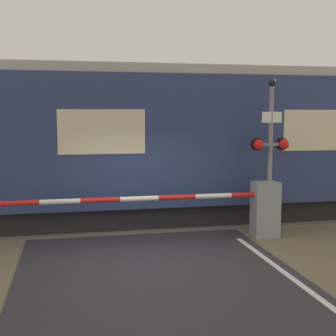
% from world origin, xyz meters
% --- Properties ---
extents(ground_plane, '(80.00, 80.00, 0.00)m').
position_xyz_m(ground_plane, '(0.00, 0.00, 0.00)').
color(ground_plane, '#6B6047').
extents(track_bed, '(36.00, 3.20, 0.13)m').
position_xyz_m(track_bed, '(0.00, 3.48, 0.02)').
color(track_bed, '#666056').
rests_on(track_bed, ground_plane).
extents(train, '(20.34, 2.94, 4.11)m').
position_xyz_m(train, '(-0.76, 3.48, 2.10)').
color(train, black).
rests_on(train, ground_plane).
extents(crossing_barrier, '(6.39, 0.44, 1.31)m').
position_xyz_m(crossing_barrier, '(2.45, 1.12, 0.72)').
color(crossing_barrier, gray).
rests_on(crossing_barrier, ground_plane).
extents(signal_post, '(0.93, 0.26, 3.71)m').
position_xyz_m(signal_post, '(3.12, 1.23, 2.10)').
color(signal_post, gray).
rests_on(signal_post, ground_plane).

